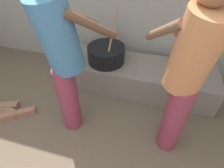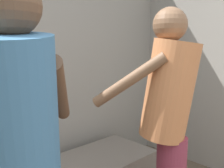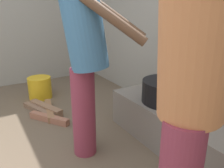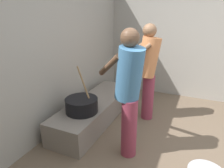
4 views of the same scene
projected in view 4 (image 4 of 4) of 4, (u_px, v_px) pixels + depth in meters
block_enclosure_rear at (39, 55)px, 2.77m from camera, size 5.09×0.20×2.43m
block_enclosure_right at (214, 42)px, 4.00m from camera, size 0.20×4.68×2.43m
hearth_ledge at (95, 110)px, 3.43m from camera, size 1.96×0.60×0.38m
cooking_pot_main at (82, 105)px, 2.95m from camera, size 0.48×0.48×0.66m
cook_in_blue_shirt at (129, 88)px, 2.38m from camera, size 0.65×0.73×1.62m
cook_in_orange_shirt at (148, 67)px, 3.26m from camera, size 0.61×0.74×1.62m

